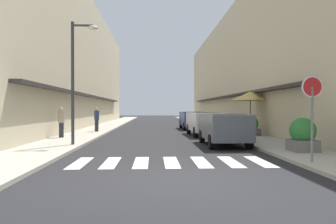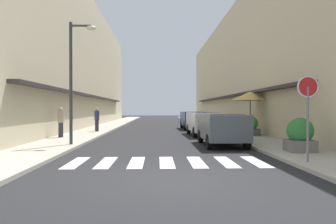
{
  "view_description": "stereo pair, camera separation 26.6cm",
  "coord_description": "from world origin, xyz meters",
  "px_view_note": "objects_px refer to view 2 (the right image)",
  "views": [
    {
      "loc": [
        -0.56,
        -7.54,
        1.7
      ],
      "look_at": [
        0.44,
        14.27,
        1.48
      ],
      "focal_mm": 33.83,
      "sensor_mm": 36.0,
      "label": 1
    },
    {
      "loc": [
        -0.3,
        -7.55,
        1.7
      ],
      "look_at": [
        0.44,
        14.27,
        1.48
      ],
      "focal_mm": 33.83,
      "sensor_mm": 36.0,
      "label": 2
    }
  ],
  "objects_px": {
    "planter_midblock": "(251,126)",
    "planter_far": "(231,123)",
    "round_street_sign": "(308,96)",
    "planter_corner": "(300,135)",
    "pedestrian_walking_far": "(61,122)",
    "parked_car_near": "(222,126)",
    "cafe_umbrella": "(250,96)",
    "street_lamp": "(75,70)",
    "pedestrian_walking_near": "(97,119)",
    "parked_car_far": "(193,118)",
    "parked_car_mid": "(204,121)"
  },
  "relations": [
    {
      "from": "planter_midblock",
      "to": "pedestrian_walking_far",
      "type": "xyz_separation_m",
      "value": [
        -10.9,
        -0.83,
        0.34
      ]
    },
    {
      "from": "parked_car_near",
      "to": "planter_midblock",
      "type": "height_order",
      "value": "parked_car_near"
    },
    {
      "from": "planter_far",
      "to": "planter_corner",
      "type": "bearing_deg",
      "value": -90.95
    },
    {
      "from": "planter_midblock",
      "to": "pedestrian_walking_near",
      "type": "xyz_separation_m",
      "value": [
        -9.79,
        3.78,
        0.34
      ]
    },
    {
      "from": "parked_car_far",
      "to": "street_lamp",
      "type": "relative_size",
      "value": 0.77
    },
    {
      "from": "parked_car_near",
      "to": "parked_car_mid",
      "type": "height_order",
      "value": "same"
    },
    {
      "from": "cafe_umbrella",
      "to": "planter_midblock",
      "type": "relative_size",
      "value": 2.32
    },
    {
      "from": "cafe_umbrella",
      "to": "planter_corner",
      "type": "height_order",
      "value": "cafe_umbrella"
    },
    {
      "from": "cafe_umbrella",
      "to": "parked_car_mid",
      "type": "bearing_deg",
      "value": 171.66
    },
    {
      "from": "parked_car_near",
      "to": "cafe_umbrella",
      "type": "distance_m",
      "value": 6.08
    },
    {
      "from": "parked_car_mid",
      "to": "pedestrian_walking_near",
      "type": "height_order",
      "value": "pedestrian_walking_near"
    },
    {
      "from": "planter_midblock",
      "to": "parked_car_mid",
      "type": "bearing_deg",
      "value": 151.19
    },
    {
      "from": "parked_car_near",
      "to": "round_street_sign",
      "type": "relative_size",
      "value": 1.55
    },
    {
      "from": "parked_car_near",
      "to": "parked_car_mid",
      "type": "xyz_separation_m",
      "value": [
        0.0,
        5.56,
        0.0
      ]
    },
    {
      "from": "street_lamp",
      "to": "planter_midblock",
      "type": "xyz_separation_m",
      "value": [
        9.2,
        4.36,
        -2.78
      ]
    },
    {
      "from": "planter_midblock",
      "to": "street_lamp",
      "type": "bearing_deg",
      "value": -154.66
    },
    {
      "from": "pedestrian_walking_near",
      "to": "cafe_umbrella",
      "type": "bearing_deg",
      "value": -141.7
    },
    {
      "from": "planter_far",
      "to": "pedestrian_walking_far",
      "type": "xyz_separation_m",
      "value": [
        -10.82,
        -5.39,
        0.35
      ]
    },
    {
      "from": "street_lamp",
      "to": "cafe_umbrella",
      "type": "xyz_separation_m",
      "value": [
        9.46,
        5.36,
        -0.93
      ]
    },
    {
      "from": "parked_car_near",
      "to": "pedestrian_walking_near",
      "type": "height_order",
      "value": "pedestrian_walking_near"
    },
    {
      "from": "parked_car_near",
      "to": "round_street_sign",
      "type": "bearing_deg",
      "value": -74.37
    },
    {
      "from": "parked_car_far",
      "to": "round_street_sign",
      "type": "bearing_deg",
      "value": -85.1
    },
    {
      "from": "parked_car_far",
      "to": "parked_car_mid",
      "type": "bearing_deg",
      "value": -90.0
    },
    {
      "from": "parked_car_mid",
      "to": "pedestrian_walking_near",
      "type": "relative_size",
      "value": 2.66
    },
    {
      "from": "street_lamp",
      "to": "planter_far",
      "type": "xyz_separation_m",
      "value": [
        9.12,
        8.92,
        -2.78
      ]
    },
    {
      "from": "cafe_umbrella",
      "to": "planter_midblock",
      "type": "height_order",
      "value": "cafe_umbrella"
    },
    {
      "from": "parked_car_near",
      "to": "street_lamp",
      "type": "relative_size",
      "value": 0.73
    },
    {
      "from": "cafe_umbrella",
      "to": "planter_midblock",
      "type": "bearing_deg",
      "value": -104.69
    },
    {
      "from": "round_street_sign",
      "to": "cafe_umbrella",
      "type": "distance_m",
      "value": 10.49
    },
    {
      "from": "parked_car_near",
      "to": "parked_car_mid",
      "type": "distance_m",
      "value": 5.56
    },
    {
      "from": "round_street_sign",
      "to": "pedestrian_walking_far",
      "type": "xyz_separation_m",
      "value": [
        -9.79,
        8.56,
        -1.08
      ]
    },
    {
      "from": "cafe_umbrella",
      "to": "planter_midblock",
      "type": "distance_m",
      "value": 2.11
    },
    {
      "from": "street_lamp",
      "to": "planter_far",
      "type": "relative_size",
      "value": 5.0
    },
    {
      "from": "planter_far",
      "to": "parked_car_mid",
      "type": "bearing_deg",
      "value": -128.47
    },
    {
      "from": "parked_car_far",
      "to": "street_lamp",
      "type": "bearing_deg",
      "value": -118.71
    },
    {
      "from": "street_lamp",
      "to": "parked_car_mid",
      "type": "bearing_deg",
      "value": 41.08
    },
    {
      "from": "parked_car_near",
      "to": "planter_corner",
      "type": "height_order",
      "value": "parked_car_near"
    },
    {
      "from": "planter_midblock",
      "to": "pedestrian_walking_near",
      "type": "relative_size",
      "value": 0.69
    },
    {
      "from": "parked_car_mid",
      "to": "pedestrian_walking_far",
      "type": "bearing_deg",
      "value": -164.88
    },
    {
      "from": "pedestrian_walking_far",
      "to": "cafe_umbrella",
      "type": "bearing_deg",
      "value": 50.11
    },
    {
      "from": "planter_far",
      "to": "pedestrian_walking_far",
      "type": "distance_m",
      "value": 12.1
    },
    {
      "from": "planter_midblock",
      "to": "planter_far",
      "type": "height_order",
      "value": "planter_midblock"
    },
    {
      "from": "round_street_sign",
      "to": "planter_far",
      "type": "xyz_separation_m",
      "value": [
        1.03,
        13.96,
        -1.43
      ]
    },
    {
      "from": "planter_corner",
      "to": "planter_midblock",
      "type": "xyz_separation_m",
      "value": [
        0.27,
        7.07,
        -0.07
      ]
    },
    {
      "from": "parked_car_mid",
      "to": "street_lamp",
      "type": "relative_size",
      "value": 0.82
    },
    {
      "from": "parked_car_far",
      "to": "planter_far",
      "type": "height_order",
      "value": "parked_car_far"
    },
    {
      "from": "pedestrian_walking_near",
      "to": "round_street_sign",
      "type": "bearing_deg",
      "value": 177.14
    },
    {
      "from": "planter_corner",
      "to": "planter_far",
      "type": "xyz_separation_m",
      "value": [
        0.19,
        11.64,
        -0.08
      ]
    },
    {
      "from": "round_street_sign",
      "to": "planter_midblock",
      "type": "height_order",
      "value": "round_street_sign"
    },
    {
      "from": "planter_corner",
      "to": "planter_far",
      "type": "distance_m",
      "value": 11.64
    }
  ]
}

